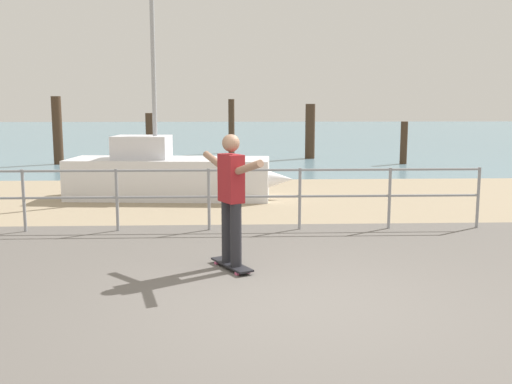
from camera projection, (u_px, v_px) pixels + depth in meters
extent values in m
cube|color=#605B56|center=(307.00, 342.00, 5.21)|extent=(24.00, 10.00, 0.04)
cube|color=tan|center=(262.00, 198.00, 13.11)|extent=(24.00, 6.00, 0.04)
cube|color=slate|center=(242.00, 133.00, 40.76)|extent=(72.00, 50.00, 0.04)
cylinder|color=gray|center=(24.00, 201.00, 9.51)|extent=(0.05, 0.05, 1.05)
cylinder|color=gray|center=(117.00, 201.00, 9.57)|extent=(0.05, 0.05, 1.05)
cylinder|color=gray|center=(209.00, 200.00, 9.63)|extent=(0.05, 0.05, 1.05)
cylinder|color=gray|center=(300.00, 199.00, 9.69)|extent=(0.05, 0.05, 1.05)
cylinder|color=gray|center=(389.00, 199.00, 9.75)|extent=(0.05, 0.05, 1.05)
cylinder|color=gray|center=(478.00, 198.00, 9.81)|extent=(0.05, 0.05, 1.05)
cylinder|color=gray|center=(116.00, 171.00, 9.49)|extent=(12.09, 0.04, 0.04)
cylinder|color=gray|center=(117.00, 197.00, 9.56)|extent=(12.09, 0.04, 0.04)
cube|color=silver|center=(170.00, 179.00, 12.93)|extent=(4.50, 1.76, 0.90)
cone|color=silver|center=(268.00, 179.00, 12.84)|extent=(1.16, 0.85, 0.77)
cylinder|color=#9EA0A5|center=(153.00, 46.00, 12.51)|extent=(0.10, 0.10, 4.84)
cube|color=silver|center=(142.00, 147.00, 12.85)|extent=(1.27, 1.00, 0.50)
cube|color=black|center=(232.00, 264.00, 7.43)|extent=(0.56, 0.80, 0.02)
cylinder|color=#E5598C|center=(248.00, 272.00, 7.24)|extent=(0.05, 0.07, 0.06)
cylinder|color=#E5598C|center=(237.00, 274.00, 7.16)|extent=(0.05, 0.07, 0.06)
cylinder|color=#E5598C|center=(227.00, 262.00, 7.72)|extent=(0.05, 0.07, 0.06)
cylinder|color=#E5598C|center=(216.00, 263.00, 7.64)|extent=(0.05, 0.07, 0.06)
cylinder|color=#26262B|center=(236.00, 235.00, 7.27)|extent=(0.14, 0.14, 0.80)
cylinder|color=#26262B|center=(227.00, 231.00, 7.47)|extent=(0.14, 0.14, 0.80)
cube|color=maroon|center=(231.00, 178.00, 7.27)|extent=(0.35, 0.41, 0.60)
sphere|color=#9E755B|center=(231.00, 143.00, 7.20)|extent=(0.22, 0.22, 0.22)
cylinder|color=#9E755B|center=(249.00, 167.00, 6.86)|extent=(0.34, 0.53, 0.23)
cylinder|color=#9E755B|center=(215.00, 161.00, 7.62)|extent=(0.34, 0.53, 0.23)
cylinder|color=#422D1E|center=(57.00, 131.00, 19.96)|extent=(0.33, 0.33, 2.34)
cylinder|color=#422D1E|center=(150.00, 137.00, 21.42)|extent=(0.33, 0.33, 1.75)
cylinder|color=#422D1E|center=(231.00, 126.00, 24.55)|extent=(0.26, 0.26, 2.27)
cylinder|color=#422D1E|center=(310.00, 132.00, 22.05)|extent=(0.37, 0.37, 2.08)
cylinder|color=#422D1E|center=(404.00, 143.00, 20.12)|extent=(0.24, 0.24, 1.48)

